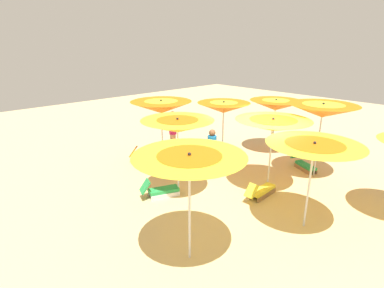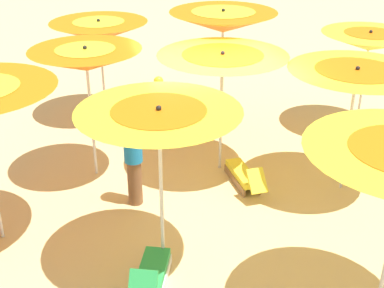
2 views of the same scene
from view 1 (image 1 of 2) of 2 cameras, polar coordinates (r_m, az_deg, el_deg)
name	(u,v)px [view 1 (image 1 of 2)]	position (r m, az deg, el deg)	size (l,w,h in m)	color
ground	(257,188)	(9.99, 12.12, -8.10)	(36.58, 36.58, 0.04)	#D1B57F
beach_umbrella_1	(323,111)	(10.75, 23.43, 5.81)	(2.22, 2.22, 2.57)	silver
beach_umbrella_2	(276,105)	(12.93, 15.52, 7.09)	(2.12, 2.12, 2.24)	silver
beach_umbrella_3	(314,152)	(7.55, 21.97, -1.38)	(2.22, 2.22, 2.25)	silver
beach_umbrella_4	(273,125)	(9.39, 15.01, 3.50)	(2.28, 2.28, 2.28)	silver
beach_umbrella_5	(224,108)	(10.97, 5.99, 6.85)	(1.90, 1.90, 2.43)	silver
beach_umbrella_6	(189,164)	(5.84, -0.50, -3.83)	(2.24, 2.24, 2.41)	silver
beach_umbrella_7	(178,126)	(8.57, -2.75, 3.45)	(2.10, 2.10, 2.40)	silver
beach_umbrella_8	(161,107)	(11.00, -5.83, 6.98)	(2.20, 2.20, 2.48)	silver
lounger_0	(304,165)	(11.73, 20.42, -3.67)	(0.76, 1.19, 0.54)	olive
lounger_1	(261,191)	(9.36, 12.93, -8.60)	(1.30, 0.36, 0.57)	olive
lounger_2	(146,157)	(11.82, -8.61, -2.44)	(1.09, 1.11, 0.61)	olive
lounger_3	(161,190)	(9.19, -5.88, -8.66)	(1.21, 0.77, 0.60)	silver
beachgoer_0	(173,131)	(12.44, -3.64, 2.39)	(0.30, 0.30, 1.79)	#D8A87F
beachgoer_1	(212,153)	(10.12, 3.75, -1.69)	(0.30, 0.30, 1.71)	brown
beach_ball	(324,148)	(14.09, 23.70, -0.70)	(0.26, 0.26, 0.26)	yellow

